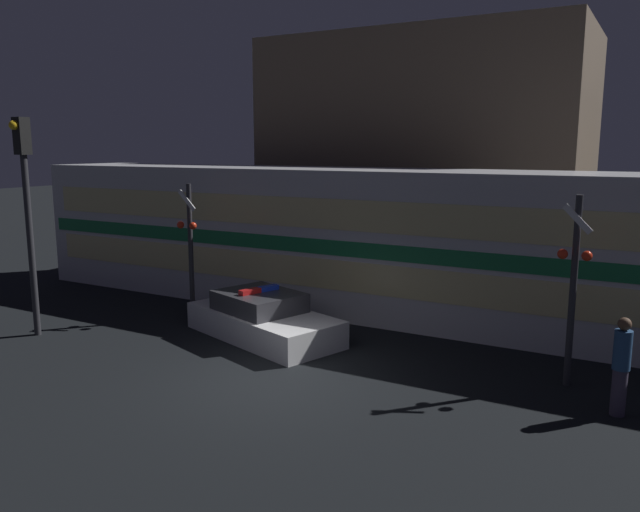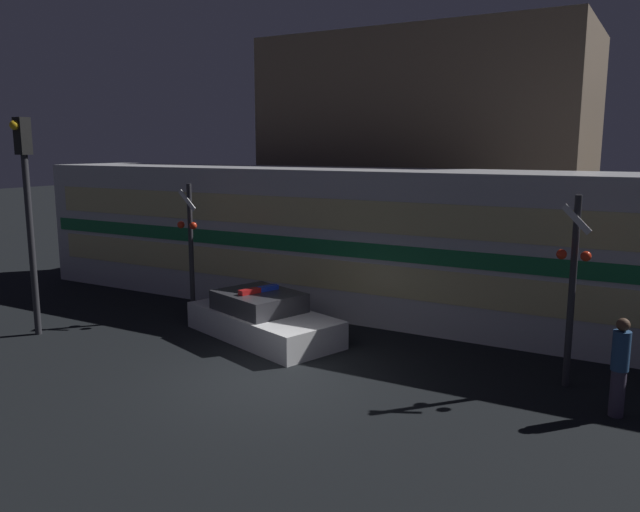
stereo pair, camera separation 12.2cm
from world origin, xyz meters
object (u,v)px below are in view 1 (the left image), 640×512
object	(u,v)px
train	(369,241)
police_car	(263,319)
traffic_light_corner	(27,199)
pedestrian	(621,366)
crossing_signal_near	(573,284)

from	to	relation	value
train	police_car	bearing A→B (deg)	-108.40
police_car	traffic_light_corner	size ratio (longest dim) A/B	0.84
police_car	pedestrian	xyz separation A→B (m)	(8.20, -0.76, 0.46)
train	traffic_light_corner	size ratio (longest dim) A/B	4.24
train	crossing_signal_near	world-z (taller)	train
police_car	traffic_light_corner	distance (m)	6.55
train	police_car	world-z (taller)	train
train	crossing_signal_near	xyz separation A→B (m)	(5.97, -3.37, 0.04)
train	police_car	xyz separation A→B (m)	(-1.22, -3.68, -1.59)
train	pedestrian	distance (m)	8.34
police_car	crossing_signal_near	bearing A→B (deg)	21.06
crossing_signal_near	traffic_light_corner	size ratio (longest dim) A/B	0.70
police_car	crossing_signal_near	xyz separation A→B (m)	(7.19, 0.31, 1.64)
pedestrian	traffic_light_corner	size ratio (longest dim) A/B	0.33
pedestrian	crossing_signal_near	xyz separation A→B (m)	(-1.01, 1.06, 1.17)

